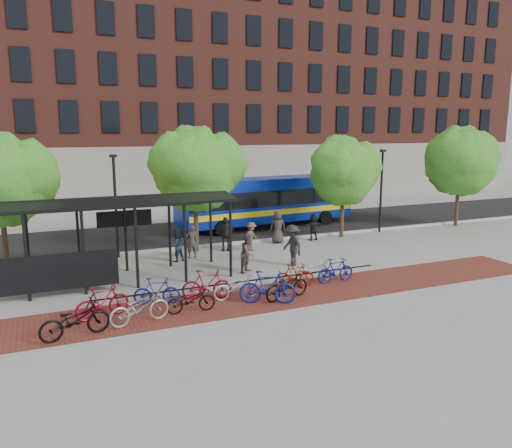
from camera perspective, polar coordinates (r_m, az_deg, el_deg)
name	(u,v)px	position (r m, az deg, el deg)	size (l,w,h in m)	color
ground	(275,260)	(24.64, 2.15, -4.09)	(160.00, 160.00, 0.00)	#9E9E99
asphalt_street	(221,230)	(31.86, -4.06, -0.71)	(160.00, 8.00, 0.01)	black
curb	(244,242)	(28.19, -1.36, -2.07)	(160.00, 0.25, 0.12)	#B7B7B2
brick_strip	(284,295)	(19.50, 3.19, -8.10)	(24.00, 3.00, 0.01)	maroon
bike_rack_rail	(244,292)	(19.77, -1.40, -7.83)	(12.00, 0.05, 0.95)	black
building_brick	(254,93)	(51.79, -0.26, 14.77)	(55.00, 14.00, 20.00)	brown
bus_shelter	(101,211)	(21.38, -17.29, 1.38)	(10.60, 3.07, 3.60)	black
tree_a	(1,177)	(24.97, -27.10, 4.83)	(4.90, 4.00, 6.18)	#382619
tree_b	(196,166)	(25.98, -6.84, 6.59)	(5.15, 4.20, 6.47)	#382619
tree_c	(344,169)	(29.85, 10.05, 6.23)	(4.66, 3.80, 5.92)	#382619
tree_d	(461,158)	(35.58, 22.38, 6.96)	(5.39, 4.40, 6.55)	#382619
lamp_post_left	(116,203)	(25.55, -15.76, 2.33)	(0.35, 0.20, 5.12)	black
lamp_post_right	(381,188)	(31.85, 14.12, 3.98)	(0.35, 0.20, 5.12)	black
bus	(267,199)	(32.71, 1.23, 2.89)	(12.16, 3.73, 3.23)	#082299
bike_0	(75,320)	(16.46, -20.00, -10.28)	(0.75, 2.14, 1.13)	black
bike_1	(102,302)	(17.80, -17.17, -8.48)	(0.54, 1.91, 1.15)	maroon
bike_2	(139,308)	(17.02, -13.18, -9.28)	(0.72, 2.06, 1.08)	#959597
bike_3	(157,291)	(18.66, -11.27, -7.53)	(0.48, 1.68, 1.01)	navy
bike_4	(191,300)	(17.69, -7.47, -8.61)	(0.60, 1.72, 0.91)	black
bike_5	(207,284)	(18.97, -5.61, -6.87)	(0.53, 1.89, 1.14)	maroon
bike_6	(237,287)	(18.90, -2.23, -7.16)	(0.64, 1.84, 0.96)	#B0B1B3
bike_7	(268,287)	(18.35, 1.34, -7.24)	(0.59, 2.08, 1.25)	navy
bike_8	(287,286)	(18.90, 3.53, -7.04)	(0.70, 2.01, 1.05)	black
bike_9	(295,275)	(20.39, 4.45, -5.84)	(0.46, 1.62, 0.98)	maroon
bike_10	(315,270)	(21.09, 6.73, -5.28)	(0.67, 1.91, 1.01)	#B2B2B5
bike_11	(336,270)	(21.19, 9.08, -5.23)	(0.48, 1.71, 1.03)	navy
pedestrian_1	(192,241)	(24.99, -7.37, -1.98)	(0.61, 0.40, 1.68)	#403A33
pedestrian_2	(176,246)	(24.41, -9.09, -2.47)	(0.76, 0.59, 1.56)	#212D4E
pedestrian_3	(251,237)	(26.22, -0.56, -1.45)	(1.00, 0.57, 1.54)	brown
pedestrian_4	(225,234)	(26.32, -3.54, -1.14)	(1.05, 0.44, 1.80)	black
pedestrian_5	(313,227)	(28.99, 6.58, -0.34)	(1.44, 0.46, 1.55)	black
pedestrian_6	(278,227)	(28.06, 2.50, -0.34)	(0.90, 0.59, 1.84)	#37302C
pedestrian_8	(248,253)	(22.29, -0.90, -3.32)	(0.86, 0.67, 1.76)	brown
pedestrian_9	(292,245)	(23.34, 4.16, -2.46)	(1.27, 0.73, 1.96)	#242424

